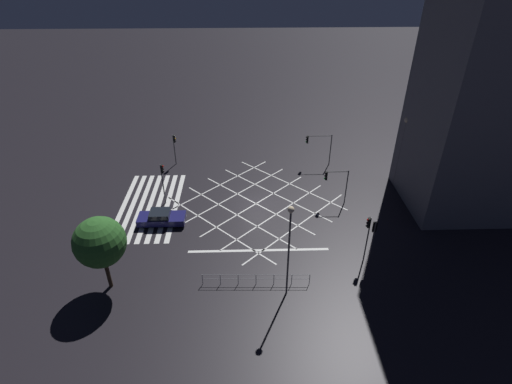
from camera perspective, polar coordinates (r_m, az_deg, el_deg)
The scene contains 13 objects.
ground_plane at distance 41.79m, azimuth 0.00°, elevation -1.68°, with size 200.00×200.00×0.00m, color black.
road_markings at distance 41.87m, azimuth -9.65°, elevation -2.12°, with size 18.79×23.41×0.01m.
traffic_light_median_south at distance 41.27m, azimuth -13.19°, elevation 2.22°, with size 0.36×0.39×4.57m.
traffic_light_nw_cross at distance 48.45m, azimuth 8.80°, elevation 6.99°, with size 0.36×3.15×3.97m.
traffic_light_median_north at distance 41.14m, azimuth 11.23°, elevation 1.78°, with size 0.36×2.47×3.92m.
traffic_light_ne_main at distance 34.03m, azimuth 16.41°, elevation -5.81°, with size 0.39×0.36×4.32m.
traffic_light_ne_cross at distance 34.12m, azimuth 15.68°, elevation -5.33°, with size 0.36×0.39×4.48m.
traffic_light_sw_cross at distance 49.09m, azimuth -11.57°, elevation 6.81°, with size 0.36×0.39×3.88m.
street_lamp_east at distance 45.00m, azimuth 20.38°, elevation 7.68°, with size 0.60×0.60×8.04m.
street_lamp_west at distance 28.47m, azimuth 4.80°, elevation -6.46°, with size 0.47×0.47×8.19m.
street_tree_near at distance 31.83m, azimuth -21.43°, elevation -6.71°, with size 3.89×3.89×6.43m.
waiting_car at distance 39.70m, azimuth -13.37°, elevation -3.61°, with size 1.87×4.57×1.37m.
pedestrian_railing at distance 32.35m, azimuth 0.00°, elevation -12.18°, with size 0.31×8.57×1.05m.
Camera 1 is at (34.67, -1.04, 23.31)m, focal length 28.00 mm.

